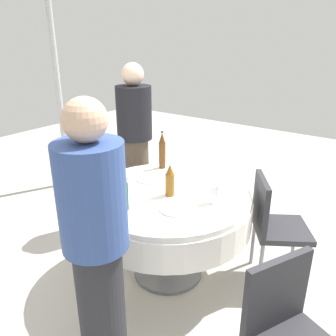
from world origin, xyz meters
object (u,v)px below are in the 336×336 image
bottle_brown_east (162,151)px  bottle_dark_green_right (123,192)px  wine_glass_inner (127,180)px  chair_outer (272,221)px  wine_glass_far (214,190)px  person_east (96,246)px  chair_mid (288,331)px  plate_front (175,209)px  person_right (135,144)px  plate_left (152,178)px  dining_table (168,210)px  bottle_amber_near (170,180)px

bottle_brown_east → bottle_dark_green_right: (-0.78, -0.26, -0.03)m
wine_glass_inner → chair_outer: (0.60, -0.94, -0.31)m
bottle_brown_east → wine_glass_inner: size_ratio=2.64×
wine_glass_far → chair_outer: bearing=-39.4°
chair_outer → person_east: bearing=-52.0°
bottle_brown_east → wine_glass_far: 0.79m
wine_glass_far → chair_mid: 1.00m
bottle_brown_east → plate_front: bearing=-136.7°
chair_outer → person_right: bearing=-125.8°
bottle_brown_east → plate_front: size_ratio=1.58×
person_right → chair_mid: bearing=-85.5°
wine_glass_far → plate_left: 0.63m
dining_table → plate_left: 0.33m
bottle_brown_east → chair_mid: 1.77m
person_right → chair_outer: 1.50m
wine_glass_far → person_east: (-0.96, 0.16, 0.00)m
plate_front → chair_outer: bearing=-37.1°
bottle_brown_east → person_right: bearing=73.2°
bottle_amber_near → chair_mid: 1.24m
bottle_amber_near → person_east: person_east is taller
wine_glass_inner → wine_glass_far: bearing=-71.0°
wine_glass_far → chair_mid: size_ratio=0.16×
bottle_dark_green_right → bottle_amber_near: size_ratio=1.09×
plate_front → person_right: (0.71, 0.98, 0.10)m
bottle_brown_east → plate_front: 0.81m
wine_glass_far → person_right: (0.47, 1.14, 0.01)m
dining_table → chair_outer: 0.81m
wine_glass_far → bottle_brown_east: bearing=64.7°
plate_left → chair_mid: (-0.66, -1.37, -0.23)m
person_right → plate_front: bearing=-92.4°
bottle_brown_east → wine_glass_inner: bottle_brown_east is taller
bottle_amber_near → wine_glass_far: bearing=-76.1°
dining_table → plate_left: plate_left is taller
bottle_amber_near → chair_mid: size_ratio=0.30×
bottle_dark_green_right → wine_glass_far: size_ratio=2.01×
wine_glass_inner → plate_left: 0.30m
bottle_dark_green_right → bottle_amber_near: bottle_dark_green_right is taller
plate_left → person_right: bearing=53.1°
person_east → plate_left: bearing=-78.6°
person_east → plate_front: bearing=-102.6°
bottle_amber_near → person_east: bearing=-169.3°
dining_table → person_right: person_right is taller
dining_table → bottle_dark_green_right: bottle_dark_green_right is taller
plate_front → person_east: person_east is taller
bottle_brown_east → person_right: (0.13, 0.43, -0.05)m
dining_table → plate_front: plate_front is taller
dining_table → bottle_amber_near: size_ratio=4.95×
wine_glass_far → person_east: bearing=170.5°
wine_glass_far → wine_glass_inner: bearing=109.0°
wine_glass_far → chair_outer: size_ratio=0.16×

